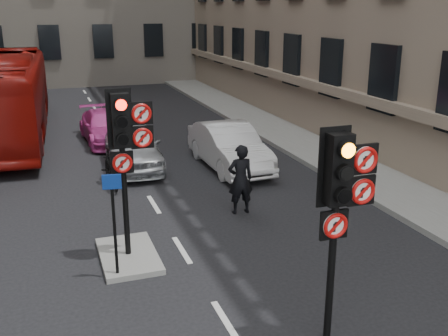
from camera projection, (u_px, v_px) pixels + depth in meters
pavement_right at (314, 145)px, 20.37m from camera, size 3.00×50.00×0.16m
centre_island at (128, 256)px, 11.41m from camera, size 1.20×2.00×0.12m
signal_near at (342, 192)px, 7.90m from camera, size 0.91×0.40×3.58m
signal_far at (126, 138)px, 10.65m from camera, size 0.91×0.40×3.58m
car_silver at (133, 145)px, 17.67m from camera, size 2.14×4.57×1.51m
car_white at (229, 146)px, 17.60m from camera, size 1.67×4.54×1.49m
car_pink at (106, 127)px, 21.02m from camera, size 1.94×4.33×1.23m
bus_red at (5, 97)px, 21.28m from camera, size 3.44×12.42×3.43m
motorcycle at (111, 168)px, 15.82m from camera, size 0.64×1.94×1.15m
motorcyclist at (240, 179)px, 13.68m from camera, size 0.69×0.47×1.86m
info_sign at (114, 211)px, 10.14m from camera, size 0.36×0.14×2.10m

